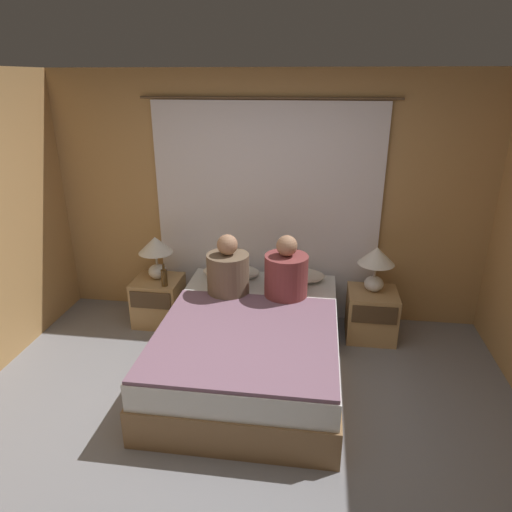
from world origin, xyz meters
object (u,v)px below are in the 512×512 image
(pillow_right, at_px, (296,275))
(person_left_in_bed, at_px, (228,272))
(nightstand_right, at_px, (371,314))
(lamp_right, at_px, (376,261))
(nightstand_left, at_px, (159,300))
(person_right_in_bed, at_px, (286,274))
(pillow_left, at_px, (231,272))
(beer_bottle_on_left_stand, at_px, (164,277))
(bed, at_px, (251,345))
(lamp_left, at_px, (156,250))

(pillow_right, xyz_separation_m, person_left_in_bed, (-0.61, -0.38, 0.17))
(nightstand_right, relative_size, lamp_right, 1.08)
(nightstand_left, bearing_deg, person_right_in_bed, -12.06)
(pillow_left, distance_m, beer_bottle_on_left_stand, 0.67)
(person_right_in_bed, xyz_separation_m, beer_bottle_on_left_stand, (-1.21, 0.15, -0.17))
(person_left_in_bed, relative_size, beer_bottle_on_left_stand, 2.54)
(nightstand_right, distance_m, beer_bottle_on_left_stand, 2.07)
(bed, bearing_deg, beer_bottle_on_left_stand, 148.02)
(pillow_left, relative_size, person_left_in_bed, 0.99)
(lamp_right, distance_m, pillow_left, 1.43)
(nightstand_right, relative_size, person_right_in_bed, 0.80)
(bed, xyz_separation_m, pillow_left, (-0.33, 0.83, 0.32))
(bed, height_order, lamp_right, lamp_right)
(beer_bottle_on_left_stand, bearing_deg, pillow_left, 20.45)
(lamp_left, distance_m, pillow_left, 0.79)
(person_left_in_bed, distance_m, beer_bottle_on_left_stand, 0.71)
(pillow_left, height_order, beer_bottle_on_left_stand, beer_bottle_on_left_stand)
(beer_bottle_on_left_stand, bearing_deg, person_left_in_bed, -12.52)
(nightstand_left, distance_m, person_left_in_bed, 0.99)
(nightstand_right, relative_size, person_left_in_bed, 0.83)
(nightstand_right, xyz_separation_m, lamp_right, (0.00, 0.04, 0.55))
(pillow_right, relative_size, person_right_in_bed, 0.96)
(lamp_left, height_order, pillow_right, lamp_left)
(nightstand_left, distance_m, lamp_right, 2.24)
(person_left_in_bed, bearing_deg, nightstand_left, 160.38)
(pillow_right, distance_m, beer_bottle_on_left_stand, 1.30)
(bed, xyz_separation_m, person_left_in_bed, (-0.28, 0.45, 0.49))
(nightstand_left, xyz_separation_m, person_left_in_bed, (0.80, -0.29, 0.50))
(bed, relative_size, pillow_right, 3.56)
(lamp_right, height_order, beer_bottle_on_left_stand, lamp_right)
(person_right_in_bed, bearing_deg, pillow_left, 146.64)
(bed, xyz_separation_m, beer_bottle_on_left_stand, (-0.95, 0.60, 0.32))
(nightstand_left, distance_m, pillow_left, 0.83)
(person_right_in_bed, bearing_deg, lamp_right, 21.24)
(bed, xyz_separation_m, nightstand_right, (1.08, 0.73, -0.01))
(pillow_right, xyz_separation_m, person_right_in_bed, (-0.07, -0.38, 0.18))
(nightstand_right, distance_m, lamp_left, 2.24)
(bed, distance_m, person_right_in_bed, 0.71)
(nightstand_left, relative_size, nightstand_right, 1.00)
(nightstand_right, relative_size, lamp_left, 1.08)
(person_left_in_bed, height_order, person_right_in_bed, person_right_in_bed)
(lamp_right, relative_size, pillow_right, 0.77)
(nightstand_left, xyz_separation_m, pillow_right, (1.41, 0.10, 0.33))
(bed, distance_m, pillow_right, 0.95)
(lamp_right, bearing_deg, person_left_in_bed, -166.74)
(nightstand_right, relative_size, pillow_right, 0.84)
(bed, xyz_separation_m, nightstand_left, (-1.08, 0.73, -0.01))
(lamp_right, bearing_deg, beer_bottle_on_left_stand, -175.17)
(nightstand_right, distance_m, person_left_in_bed, 1.48)
(nightstand_left, height_order, nightstand_right, same)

